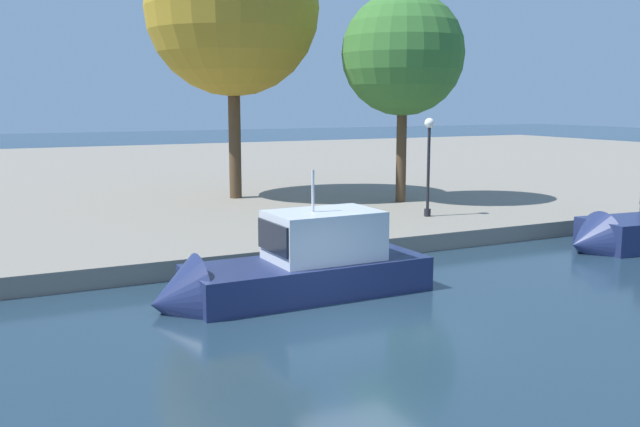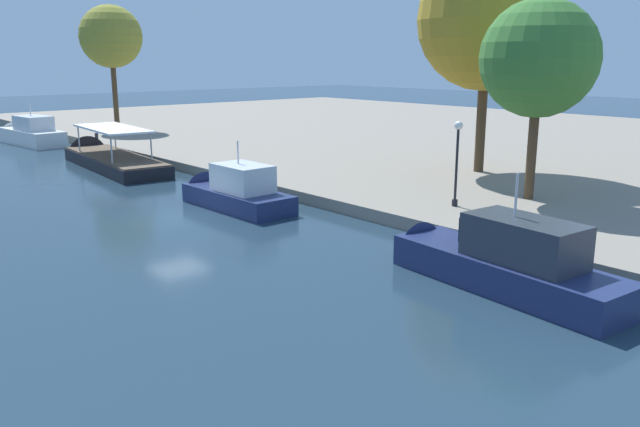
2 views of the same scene
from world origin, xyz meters
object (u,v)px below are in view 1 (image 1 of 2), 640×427
at_px(tree_2, 237,12).
at_px(tree_1, 404,57).
at_px(motor_yacht_2, 288,275).
at_px(lamp_post, 429,156).

bearing_deg(tree_2, tree_1, -35.54).
xyz_separation_m(motor_yacht_2, tree_1, (10.35, 10.44, 6.51)).
xyz_separation_m(motor_yacht_2, lamp_post, (8.94, 6.38, 2.41)).
bearing_deg(motor_yacht_2, lamp_post, -145.45).
bearing_deg(tree_2, lamp_post, -60.60).
height_order(lamp_post, tree_2, tree_2).
bearing_deg(tree_1, lamp_post, -109.18).
height_order(motor_yacht_2, tree_1, tree_1).
relative_size(motor_yacht_2, tree_2, 0.60).
relative_size(lamp_post, tree_2, 0.31).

